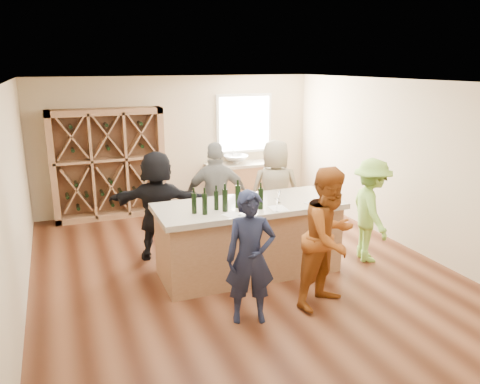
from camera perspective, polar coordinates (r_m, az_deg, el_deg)
name	(u,v)px	position (r m, az deg, el deg)	size (l,w,h in m)	color
floor	(239,270)	(7.33, -0.15, -9.54)	(6.00, 7.00, 0.10)	#5A301C
ceiling	(239,78)	(6.65, -0.17, 13.74)	(6.00, 7.00, 0.10)	white
wall_back	(178,143)	(10.17, -7.58, 5.98)	(6.00, 0.10, 2.80)	beige
wall_front	(405,281)	(3.95, 19.46, -10.14)	(6.00, 0.10, 2.80)	beige
wall_left	(9,202)	(6.43, -26.35, -1.06)	(0.10, 7.00, 2.80)	beige
wall_right	(406,164)	(8.43, 19.53, 3.28)	(0.10, 7.00, 2.80)	beige
window_frame	(244,124)	(10.51, 0.49, 8.34)	(1.30, 0.06, 1.30)	white
window_pane	(245,124)	(10.48, 0.56, 8.32)	(1.18, 0.01, 1.18)	white
wine_rack	(109,164)	(9.70, -15.72, 3.27)	(2.20, 0.45, 2.20)	#9B6D4A
back_counter_base	(244,184)	(10.47, 0.53, 0.96)	(1.60, 0.58, 0.86)	#9B6D4A
back_counter_top	(244,164)	(10.37, 0.53, 3.42)	(1.70, 0.62, 0.06)	#B6A995
sink	(236,159)	(10.27, -0.50, 4.01)	(0.54, 0.54, 0.19)	silver
faucet	(233,155)	(10.42, -0.86, 4.50)	(0.02, 0.02, 0.30)	silver
tasting_counter_base	(249,241)	(6.98, 1.08, -5.97)	(2.60, 1.00, 1.00)	#9B6D4A
tasting_counter_top	(249,206)	(6.80, 1.11, -1.73)	(2.72, 1.12, 0.08)	#B6A995
wine_bottle_a	(194,203)	(6.34, -5.62, -1.38)	(0.07, 0.07, 0.28)	black
wine_bottle_b	(205,204)	(6.28, -4.32, -1.47)	(0.07, 0.07, 0.29)	black
wine_bottle_c	(216,200)	(6.47, -2.91, -1.04)	(0.07, 0.07, 0.27)	black
wine_bottle_d	(225,200)	(6.39, -1.84, -1.02)	(0.08, 0.08, 0.31)	black
wine_bottle_e	(238,196)	(6.56, -0.27, -0.55)	(0.08, 0.08, 0.32)	black
wine_glass_a	(240,210)	(6.22, 0.01, -2.23)	(0.06, 0.06, 0.16)	white
wine_glass_b	(277,205)	(6.41, 4.52, -1.63)	(0.07, 0.07, 0.18)	white
wine_glass_d	(279,197)	(6.82, 4.73, -0.64)	(0.06, 0.06, 0.17)	white
wine_glass_e	(318,195)	(6.95, 9.51, -0.37)	(0.08, 0.08, 0.20)	white
tasting_menu_a	(235,215)	(6.26, -0.61, -2.85)	(0.23, 0.31, 0.00)	white
tasting_menu_b	(278,208)	(6.57, 4.72, -2.01)	(0.23, 0.31, 0.00)	white
tasting_menu_c	(317,204)	(6.86, 9.37, -1.42)	(0.23, 0.32, 0.00)	white
person_near_left	(250,258)	(5.60, 1.28, -8.02)	(0.60, 0.44, 1.64)	#191E38
person_near_right	(329,238)	(6.05, 10.85, -5.49)	(0.89, 0.49, 1.83)	#994C19
person_server	(371,210)	(7.61, 15.64, -2.17)	(1.06, 0.49, 1.64)	#8CC64C
person_far_mid	(217,198)	(7.66, -2.85, -0.72)	(1.08, 0.55, 1.84)	slate
person_far_right	(275,192)	(8.08, 4.30, 0.02)	(0.88, 0.58, 1.81)	gray
person_far_left	(158,205)	(7.49, -9.97, -1.61)	(1.63, 0.59, 1.76)	black
wine_bottle_f	(261,199)	(6.50, 2.55, -0.81)	(0.07, 0.07, 0.30)	black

